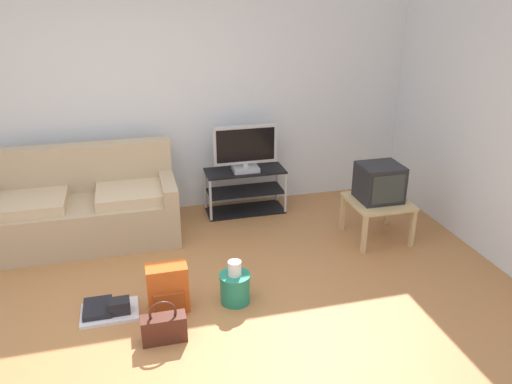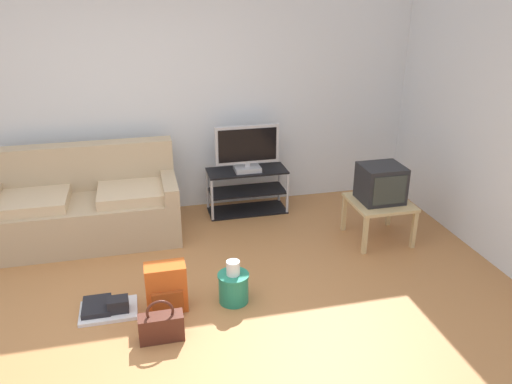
% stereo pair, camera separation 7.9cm
% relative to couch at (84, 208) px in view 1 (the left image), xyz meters
% --- Properties ---
extents(ground_plane, '(9.00, 9.80, 0.02)m').
position_rel_couch_xyz_m(ground_plane, '(0.67, -1.86, -0.35)').
color(ground_plane, '#B27542').
extents(wall_back, '(9.00, 0.10, 2.70)m').
position_rel_couch_xyz_m(wall_back, '(0.67, 0.59, 1.01)').
color(wall_back, silver).
rests_on(wall_back, ground_plane).
extents(wall_right, '(0.10, 3.60, 2.70)m').
position_rel_couch_xyz_m(wall_right, '(3.72, -1.02, 1.01)').
color(wall_right, silver).
rests_on(wall_right, ground_plane).
extents(couch, '(1.81, 0.81, 0.92)m').
position_rel_couch_xyz_m(couch, '(0.00, 0.00, 0.00)').
color(couch, tan).
rests_on(couch, ground_plane).
extents(tv_stand, '(0.88, 0.37, 0.50)m').
position_rel_couch_xyz_m(tv_stand, '(1.71, 0.25, -0.09)').
color(tv_stand, black).
rests_on(tv_stand, ground_plane).
extents(flat_tv, '(0.70, 0.22, 0.51)m').
position_rel_couch_xyz_m(flat_tv, '(1.71, 0.22, 0.41)').
color(flat_tv, '#B2B2B7').
rests_on(flat_tv, tv_stand).
extents(side_table, '(0.57, 0.57, 0.42)m').
position_rel_couch_xyz_m(side_table, '(2.85, -0.71, 0.02)').
color(side_table, tan).
rests_on(side_table, ground_plane).
extents(crt_tv, '(0.41, 0.38, 0.36)m').
position_rel_couch_xyz_m(crt_tv, '(2.85, -0.69, 0.26)').
color(crt_tv, '#232326').
rests_on(crt_tv, side_table).
extents(backpack, '(0.32, 0.25, 0.40)m').
position_rel_couch_xyz_m(backpack, '(0.68, -1.43, -0.15)').
color(backpack, '#CC561E').
rests_on(backpack, ground_plane).
extents(handbag, '(0.33, 0.13, 0.34)m').
position_rel_couch_xyz_m(handbag, '(0.62, -1.80, -0.23)').
color(handbag, '#4C2319').
rests_on(handbag, ground_plane).
extents(cleaning_bucket, '(0.26, 0.26, 0.37)m').
position_rel_couch_xyz_m(cleaning_bucket, '(1.22, -1.45, -0.19)').
color(cleaning_bucket, '#238466').
rests_on(cleaning_bucket, ground_plane).
extents(floor_tray, '(0.45, 0.33, 0.14)m').
position_rel_couch_xyz_m(floor_tray, '(0.22, -1.37, -0.30)').
color(floor_tray, silver).
rests_on(floor_tray, ground_plane).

